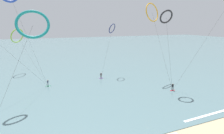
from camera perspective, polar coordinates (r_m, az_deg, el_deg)
sea_water at (r=119.51m, az=-15.53°, el=5.76°), size 400.00×200.00×0.08m
surfer_violet at (r=51.21m, az=-3.59°, el=-2.87°), size 1.40×0.61×1.70m
surfer_crimson at (r=44.22m, az=19.10°, el=-6.31°), size 1.40×0.69×1.70m
surfer_emerald at (r=47.53m, az=-20.11°, el=-5.02°), size 1.40×0.59×1.70m
kite_charcoal at (r=43.49m, az=17.21°, el=15.34°), size 3.36×3.93×18.67m
kite_amber at (r=51.86m, az=12.91°, el=16.92°), size 5.51×13.37×21.23m
kite_teal at (r=30.36m, az=-24.37°, el=12.60°), size 9.54×11.56×17.67m
kite_navy at (r=54.30m, az=0.01°, el=12.39°), size 6.63×5.21×15.68m
kite_lime at (r=64.61m, az=-28.47°, el=8.91°), size 9.95×21.32×14.18m
wave_crest_mid at (r=36.77m, az=30.33°, el=-12.90°), size 14.09×0.86×0.12m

